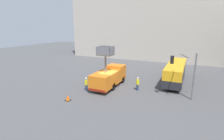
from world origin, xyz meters
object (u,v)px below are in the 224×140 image
at_px(traffic_light_pole, 186,69).
at_px(traffic_cone_near_truck, 68,98).
at_px(utility_truck, 109,76).
at_px(city_bus, 176,71).
at_px(road_worker_near_truck, 86,84).
at_px(road_worker_directing, 138,84).

distance_m(traffic_light_pole, traffic_cone_near_truck, 13.97).
bearing_deg(traffic_light_pole, traffic_cone_near_truck, -154.09).
bearing_deg(utility_truck, traffic_light_pole, -3.15).
bearing_deg(city_bus, road_worker_near_truck, 115.38).
distance_m(road_worker_near_truck, road_worker_directing, 6.88).
distance_m(road_worker_near_truck, traffic_cone_near_truck, 3.68).
xyz_separation_m(traffic_light_pole, traffic_cone_near_truck, (-12.19, -5.92, -3.38)).
bearing_deg(utility_truck, traffic_cone_near_truck, -109.40).
height_order(utility_truck, traffic_light_pole, utility_truck).
height_order(road_worker_near_truck, road_worker_directing, road_worker_near_truck).
xyz_separation_m(traffic_light_pole, road_worker_near_truck, (-11.98, -2.30, -2.78)).
distance_m(road_worker_directing, traffic_cone_near_truck, 9.26).
bearing_deg(road_worker_directing, road_worker_near_truck, -100.35).
xyz_separation_m(city_bus, road_worker_near_truck, (-10.41, -9.18, -0.82)).
height_order(city_bus, traffic_light_pole, traffic_light_pole).
bearing_deg(road_worker_directing, city_bus, 108.98).
bearing_deg(traffic_light_pole, city_bus, 102.85).
xyz_separation_m(road_worker_near_truck, traffic_cone_near_truck, (-0.22, -3.63, -0.60)).
bearing_deg(traffic_cone_near_truck, utility_truck, 70.60).
bearing_deg(city_bus, utility_truck, 111.18).
height_order(city_bus, road_worker_near_truck, city_bus).
xyz_separation_m(utility_truck, traffic_cone_near_truck, (-2.28, -6.47, -1.22)).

